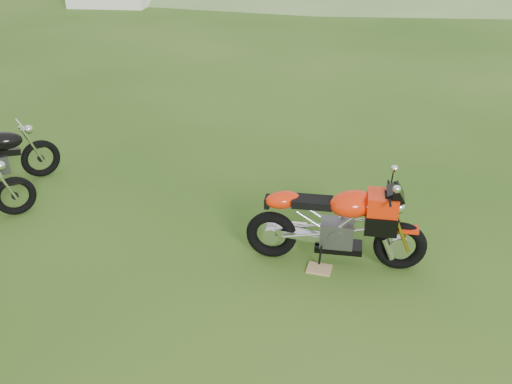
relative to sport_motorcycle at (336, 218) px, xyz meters
name	(u,v)px	position (x,y,z in m)	size (l,w,h in m)	color
ground	(245,261)	(-1.00, 0.25, -0.59)	(120.00, 120.00, 0.00)	#224E10
sport_motorcycle	(336,218)	(0.00, 0.00, 0.00)	(1.96, 0.49, 1.18)	red
plywood_board	(319,269)	(-0.21, -0.12, -0.58)	(0.28, 0.22, 0.02)	tan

